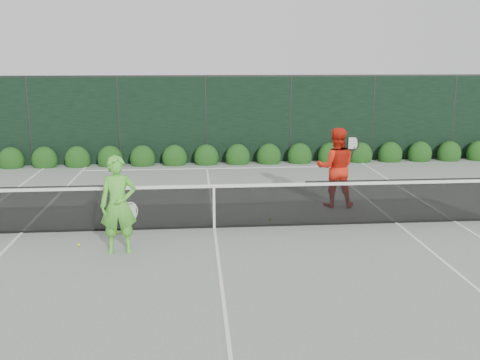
{
  "coord_description": "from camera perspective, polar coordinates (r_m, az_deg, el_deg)",
  "views": [
    {
      "loc": [
        -0.39,
        -11.21,
        3.67
      ],
      "look_at": [
        0.59,
        0.3,
        1.0
      ],
      "focal_mm": 40.0,
      "sensor_mm": 36.0,
      "label": 1
    }
  ],
  "objects": [
    {
      "name": "ground",
      "position": [
        11.8,
        -2.76,
        -5.12
      ],
      "size": [
        80.0,
        80.0,
        0.0
      ],
      "primitive_type": "plane",
      "color": "gray",
      "rests_on": "ground"
    },
    {
      "name": "tennis_net",
      "position": [
        11.65,
        -2.91,
        -2.64
      ],
      "size": [
        12.9,
        0.1,
        1.07
      ],
      "color": "black",
      "rests_on": "ground"
    },
    {
      "name": "player_man",
      "position": [
        13.46,
        10.17,
        1.33
      ],
      "size": [
        1.07,
        0.89,
        1.98
      ],
      "rotation": [
        0.0,
        0.0,
        2.99
      ],
      "color": "red",
      "rests_on": "ground"
    },
    {
      "name": "hedge_row",
      "position": [
        18.68,
        -3.61,
        2.39
      ],
      "size": [
        31.66,
        0.65,
        0.94
      ],
      "color": "#10350E",
      "rests_on": "ground"
    },
    {
      "name": "tennis_balls",
      "position": [
        11.57,
        -8.49,
        -5.45
      ],
      "size": [
        4.09,
        1.45,
        0.07
      ],
      "color": "#C2D32F",
      "rests_on": "ground"
    },
    {
      "name": "court_lines",
      "position": [
        11.8,
        -2.76,
        -5.09
      ],
      "size": [
        11.03,
        23.83,
        0.01
      ],
      "color": "white",
      "rests_on": "ground"
    },
    {
      "name": "windscreen_fence",
      "position": [
        8.78,
        -2.18,
        -1.2
      ],
      "size": [
        32.0,
        21.07,
        3.06
      ],
      "color": "black",
      "rests_on": "ground"
    },
    {
      "name": "player_woman",
      "position": [
        10.35,
        -12.84,
        -2.62
      ],
      "size": [
        0.72,
        0.5,
        1.88
      ],
      "rotation": [
        0.0,
        0.0,
        0.08
      ],
      "color": "#5BCB3B",
      "rests_on": "ground"
    }
  ]
}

